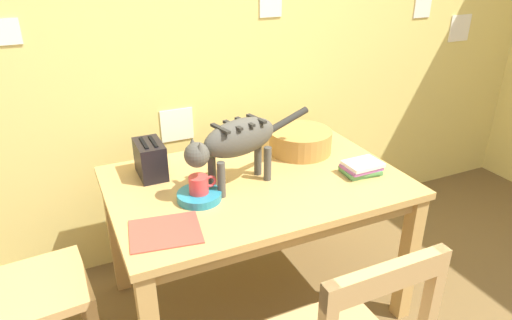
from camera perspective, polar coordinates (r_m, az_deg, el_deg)
The scene contains 10 objects.
wall_rear at distance 2.66m, azimuth -4.64°, elevation 14.52°, with size 5.29×0.11×2.50m.
dining_table at distance 2.22m, azimuth 0.00°, elevation -4.31°, with size 1.36×0.92×0.73m.
cat at distance 2.03m, azimuth -2.50°, elevation 2.33°, with size 0.67×0.22×0.32m.
saucer_bowl at distance 2.02m, azimuth -7.03°, elevation -4.45°, with size 0.19×0.19×0.04m, color teal.
coffee_mug at distance 1.99m, azimuth -7.02°, elevation -3.02°, with size 0.12×0.08×0.08m.
magazine at distance 1.83m, azimuth -11.17°, elevation -8.68°, with size 0.27×0.23×0.01m, color #CE4435.
book_stack at distance 2.28m, azimuth 12.91°, elevation -0.94°, with size 0.19×0.15×0.06m.
wicker_basket at distance 2.46m, azimuth 5.50°, elevation 2.39°, with size 0.33×0.33×0.12m.
toaster at distance 2.24m, azimuth -12.95°, elevation 0.10°, with size 0.12×0.20×0.18m.
wooden_chair_near at distance 2.17m, azimuth -27.01°, elevation -14.09°, with size 0.45×0.45×0.94m.
Camera 1 is at (-0.91, -0.71, 1.74)m, focal length 32.31 mm.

